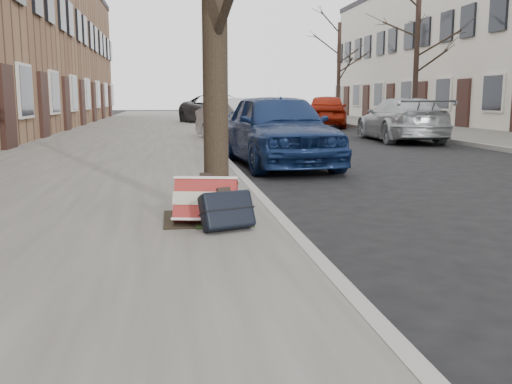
{
  "coord_description": "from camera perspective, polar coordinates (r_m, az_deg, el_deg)",
  "views": [
    {
      "loc": [
        -2.34,
        -4.41,
        1.32
      ],
      "look_at": [
        -1.56,
        0.8,
        0.45
      ],
      "focal_mm": 40.0,
      "sensor_mm": 36.0,
      "label": 1
    }
  ],
  "objects": [
    {
      "name": "suitcase_navy",
      "position": [
        5.2,
        -2.93,
        -1.81
      ],
      "size": [
        0.56,
        0.44,
        0.38
      ],
      "primitive_type": "cube",
      "rotation": [
        -0.42,
        0.0,
        0.35
      ],
      "color": "black",
      "rests_on": "near_sidewalk"
    },
    {
      "name": "far_sidewalk",
      "position": [
        21.94,
        19.08,
        5.6
      ],
      "size": [
        4.0,
        70.0,
        0.12
      ],
      "primitive_type": "cube",
      "color": "slate",
      "rests_on": "ground"
    },
    {
      "name": "car_far_front",
      "position": [
        18.13,
        14.3,
        7.02
      ],
      "size": [
        2.19,
        4.66,
        1.31
      ],
      "primitive_type": "imported",
      "rotation": [
        0.0,
        0.0,
        3.06
      ],
      "color": "#A4A8AB",
      "rests_on": "ground"
    },
    {
      "name": "ground",
      "position": [
        5.17,
        18.84,
        -5.94
      ],
      "size": [
        120.0,
        120.0,
        0.0
      ],
      "primitive_type": "plane",
      "color": "black",
      "rests_on": "ground"
    },
    {
      "name": "dirt_patch",
      "position": [
        5.75,
        -4.96,
        -2.63
      ],
      "size": [
        0.85,
        0.85,
        0.02
      ],
      "primitive_type": "cube",
      "color": "black",
      "rests_on": "near_sidewalk"
    },
    {
      "name": "car_near_mid",
      "position": [
        16.45,
        -1.22,
        7.09
      ],
      "size": [
        2.66,
        4.23,
        1.31
      ],
      "primitive_type": "imported",
      "rotation": [
        0.0,
        0.0,
        0.35
      ],
      "color": "#A6A8AD",
      "rests_on": "ground"
    },
    {
      "name": "car_near_back",
      "position": [
        27.52,
        -3.75,
        8.18
      ],
      "size": [
        3.97,
        5.84,
        1.48
      ],
      "primitive_type": "imported",
      "rotation": [
        0.0,
        0.0,
        0.31
      ],
      "color": "#393A3E",
      "rests_on": "ground"
    },
    {
      "name": "tree_far_c",
      "position": [
        33.3,
        8.27,
        11.86
      ],
      "size": [
        0.21,
        0.21,
        5.36
      ],
      "primitive_type": "cylinder",
      "color": "black",
      "rests_on": "far_sidewalk"
    },
    {
      "name": "suitcase_red",
      "position": [
        5.47,
        -5.04,
        -0.89
      ],
      "size": [
        0.65,
        0.44,
        0.46
      ],
      "primitive_type": "cube",
      "rotation": [
        -0.42,
        0.0,
        -0.21
      ],
      "color": "maroon",
      "rests_on": "near_sidewalk"
    },
    {
      "name": "near_sidewalk",
      "position": [
        19.5,
        -12.6,
        5.47
      ],
      "size": [
        5.0,
        70.0,
        0.12
      ],
      "primitive_type": "cube",
      "color": "slate",
      "rests_on": "ground"
    },
    {
      "name": "tree_far_b",
      "position": [
        23.55,
        15.73,
        12.5
      ],
      "size": [
        0.2,
        0.2,
        5.23
      ],
      "primitive_type": "cylinder",
      "color": "black",
      "rests_on": "far_sidewalk"
    },
    {
      "name": "car_far_back",
      "position": [
        25.99,
        7.06,
        8.07
      ],
      "size": [
        2.87,
        4.69,
        1.49
      ],
      "primitive_type": "imported",
      "rotation": [
        0.0,
        0.0,
        2.87
      ],
      "color": "maroon",
      "rests_on": "ground"
    },
    {
      "name": "car_near_front",
      "position": [
        11.2,
        2.19,
        6.33
      ],
      "size": [
        2.03,
        4.36,
        1.45
      ],
      "primitive_type": "imported",
      "rotation": [
        0.0,
        0.0,
        0.08
      ],
      "color": "#12244E",
      "rests_on": "ground"
    }
  ]
}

